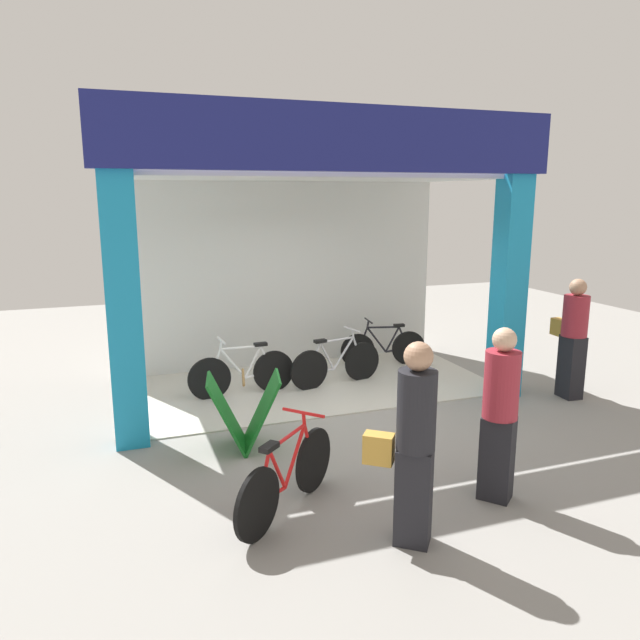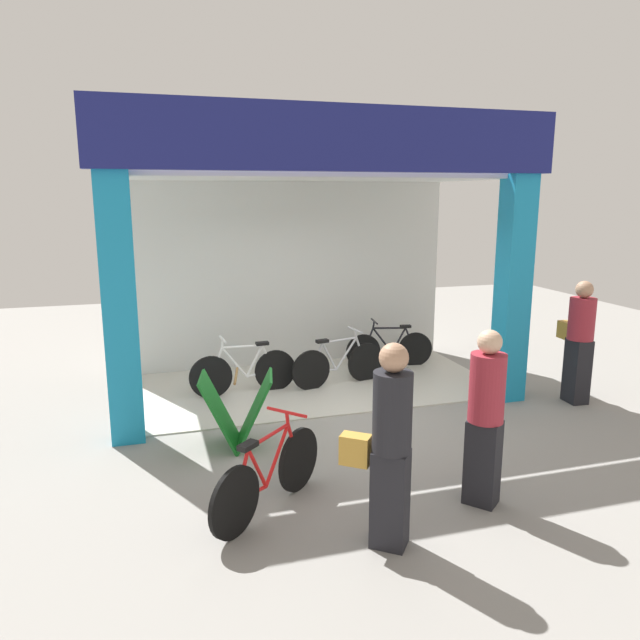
% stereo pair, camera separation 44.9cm
% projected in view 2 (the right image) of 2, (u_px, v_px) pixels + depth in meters
% --- Properties ---
extents(ground_plane, '(18.94, 18.94, 0.00)m').
position_uv_depth(ground_plane, '(335.00, 417.00, 7.80)').
color(ground_plane, gray).
rests_on(ground_plane, ground).
extents(shop_facade, '(5.67, 2.96, 3.84)m').
position_uv_depth(shop_facade, '(306.00, 248.00, 8.67)').
color(shop_facade, beige).
rests_on(shop_facade, ground).
extents(bicycle_inside_0, '(1.52, 0.42, 0.85)m').
position_uv_depth(bicycle_inside_0, '(339.00, 364.00, 8.99)').
color(bicycle_inside_0, black).
rests_on(bicycle_inside_0, ground).
extents(bicycle_inside_1, '(1.55, 0.43, 0.85)m').
position_uv_depth(bicycle_inside_1, '(244.00, 371.00, 8.61)').
color(bicycle_inside_1, black).
rests_on(bicycle_inside_1, ground).
extents(bicycle_inside_2, '(1.45, 0.40, 0.80)m').
position_uv_depth(bicycle_inside_2, '(390.00, 348.00, 9.96)').
color(bicycle_inside_2, black).
rests_on(bicycle_inside_2, ground).
extents(bicycle_parked_0, '(1.21, 1.10, 0.88)m').
position_uv_depth(bicycle_parked_0, '(269.00, 476.00, 5.41)').
color(bicycle_parked_0, black).
rests_on(bicycle_parked_0, ground).
extents(sandwich_board_sign, '(0.92, 0.74, 0.86)m').
position_uv_depth(sandwich_board_sign, '(237.00, 411.00, 6.82)').
color(sandwich_board_sign, '#197226').
rests_on(sandwich_board_sign, ground).
extents(pedestrian_0, '(0.60, 0.54, 1.72)m').
position_uv_depth(pedestrian_0, '(389.00, 444.00, 4.79)').
color(pedestrian_0, black).
rests_on(pedestrian_0, ground).
extents(pedestrian_1, '(0.37, 0.62, 1.70)m').
position_uv_depth(pedestrian_1, '(579.00, 340.00, 8.19)').
color(pedestrian_1, black).
rests_on(pedestrian_1, ground).
extents(pedestrian_2, '(0.45, 0.45, 1.66)m').
position_uv_depth(pedestrian_2, '(485.00, 416.00, 5.46)').
color(pedestrian_2, black).
rests_on(pedestrian_2, ground).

